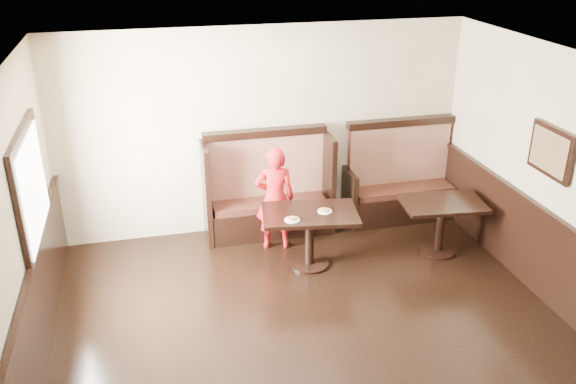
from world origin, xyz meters
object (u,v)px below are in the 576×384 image
object	(u,v)px
table_neighbor	(442,215)
child	(275,199)
table_main	(310,225)
booth_main	(268,196)
booth_neighbor	(400,186)

from	to	relation	value
table_neighbor	child	bearing A→B (deg)	169.28
table_main	child	bearing A→B (deg)	128.45
table_neighbor	child	xyz separation A→B (m)	(-2.05, 0.63, 0.17)
booth_main	table_neighbor	distance (m)	2.32
table_neighbor	table_main	bearing A→B (deg)	-176.13
booth_main	child	distance (m)	0.50
booth_main	table_main	size ratio (longest dim) A/B	1.40
table_main	table_neighbor	bearing A→B (deg)	6.35
booth_neighbor	table_main	distance (m)	1.93
booth_neighbor	table_neighbor	world-z (taller)	booth_neighbor
booth_neighbor	table_neighbor	xyz separation A→B (m)	(0.10, -1.10, 0.06)
booth_main	table_main	xyz separation A→B (m)	(0.31, -1.02, 0.04)
booth_main	booth_neighbor	size ratio (longest dim) A/B	1.06
child	booth_main	bearing A→B (deg)	-81.33
table_neighbor	child	world-z (taller)	child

